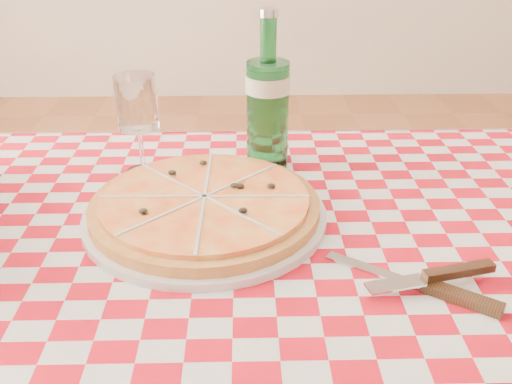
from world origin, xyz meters
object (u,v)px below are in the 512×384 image
at_px(dining_table, 270,305).
at_px(wine_glass, 139,126).
at_px(water_bottle, 268,92).
at_px(pizza_plate, 205,205).

bearing_deg(dining_table, wine_glass, 130.65).
bearing_deg(water_bottle, wine_glass, -172.60).
height_order(pizza_plate, wine_glass, wine_glass).
distance_m(dining_table, pizza_plate, 0.18).
distance_m(pizza_plate, water_bottle, 0.25).
relative_size(dining_table, pizza_plate, 3.23).
bearing_deg(pizza_plate, dining_table, -42.12).
relative_size(dining_table, water_bottle, 4.30).
relative_size(pizza_plate, water_bottle, 1.33).
relative_size(dining_table, wine_glass, 6.74).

